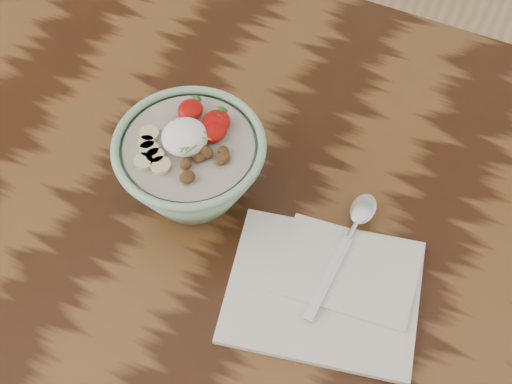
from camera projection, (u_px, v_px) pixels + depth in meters
The scene contains 4 objects.
table at pixel (267, 249), 102.71cm from camera, with size 160.00×90.00×75.00cm.
breakfast_bowl at pixel (191, 164), 91.44cm from camera, with size 19.38×19.38×13.17cm.
napkin at pixel (328, 287), 88.45cm from camera, with size 26.84×23.36×1.44cm.
spoon at pixel (355, 225), 91.87cm from camera, with size 3.57×20.04×1.05cm.
Camera 1 is at (19.36, -45.95, 155.88)cm, focal length 50.00 mm.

